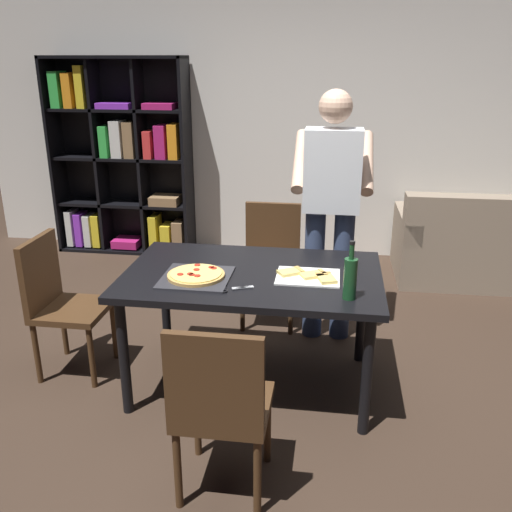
{
  "coord_description": "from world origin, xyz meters",
  "views": [
    {
      "loc": [
        0.45,
        -2.98,
        1.95
      ],
      "look_at": [
        0.0,
        0.15,
        0.8
      ],
      "focal_mm": 38.9,
      "sensor_mm": 36.0,
      "label": 1
    }
  ],
  "objects_px": {
    "dining_table": "(252,285)",
    "chair_near_camera": "(220,402)",
    "kitchen_scissors": "(230,289)",
    "wine_bottle": "(350,277)",
    "chair_left_end": "(59,297)",
    "person_serving_pizza": "(331,203)",
    "pepperoni_pizza_on_tray": "(196,276)",
    "chair_far_side": "(271,256)",
    "couch": "(494,249)",
    "bookshelf": "(124,161)"
  },
  "relations": [
    {
      "from": "person_serving_pizza",
      "to": "kitchen_scissors",
      "type": "bearing_deg",
      "value": -117.21
    },
    {
      "from": "chair_left_end",
      "to": "chair_near_camera",
      "type": "bearing_deg",
      "value": -37.74
    },
    {
      "from": "bookshelf",
      "to": "person_serving_pizza",
      "type": "distance_m",
      "value": 2.68
    },
    {
      "from": "couch",
      "to": "person_serving_pizza",
      "type": "height_order",
      "value": "person_serving_pizza"
    },
    {
      "from": "dining_table",
      "to": "pepperoni_pizza_on_tray",
      "type": "bearing_deg",
      "value": -156.67
    },
    {
      "from": "chair_left_end",
      "to": "pepperoni_pizza_on_tray",
      "type": "bearing_deg",
      "value": -8.03
    },
    {
      "from": "couch",
      "to": "bookshelf",
      "type": "xyz_separation_m",
      "value": [
        -3.58,
        0.39,
        0.63
      ]
    },
    {
      "from": "dining_table",
      "to": "person_serving_pizza",
      "type": "bearing_deg",
      "value": 59.47
    },
    {
      "from": "chair_left_end",
      "to": "kitchen_scissors",
      "type": "relative_size",
      "value": 4.55
    },
    {
      "from": "chair_left_end",
      "to": "person_serving_pizza",
      "type": "height_order",
      "value": "person_serving_pizza"
    },
    {
      "from": "chair_near_camera",
      "to": "pepperoni_pizza_on_tray",
      "type": "xyz_separation_m",
      "value": [
        -0.3,
        0.83,
        0.25
      ]
    },
    {
      "from": "chair_left_end",
      "to": "kitchen_scissors",
      "type": "distance_m",
      "value": 1.21
    },
    {
      "from": "dining_table",
      "to": "wine_bottle",
      "type": "xyz_separation_m",
      "value": [
        0.56,
        -0.29,
        0.2
      ]
    },
    {
      "from": "kitchen_scissors",
      "to": "wine_bottle",
      "type": "bearing_deg",
      "value": -1.92
    },
    {
      "from": "chair_far_side",
      "to": "pepperoni_pizza_on_tray",
      "type": "relative_size",
      "value": 2.32
    },
    {
      "from": "chair_far_side",
      "to": "kitchen_scissors",
      "type": "bearing_deg",
      "value": -93.82
    },
    {
      "from": "pepperoni_pizza_on_tray",
      "to": "kitchen_scissors",
      "type": "distance_m",
      "value": 0.26
    },
    {
      "from": "dining_table",
      "to": "chair_left_end",
      "type": "height_order",
      "value": "chair_left_end"
    },
    {
      "from": "chair_far_side",
      "to": "pepperoni_pizza_on_tray",
      "type": "bearing_deg",
      "value": -105.64
    },
    {
      "from": "couch",
      "to": "kitchen_scissors",
      "type": "relative_size",
      "value": 8.65
    },
    {
      "from": "chair_near_camera",
      "to": "wine_bottle",
      "type": "height_order",
      "value": "wine_bottle"
    },
    {
      "from": "dining_table",
      "to": "person_serving_pizza",
      "type": "xyz_separation_m",
      "value": [
        0.43,
        0.74,
        0.33
      ]
    },
    {
      "from": "dining_table",
      "to": "chair_near_camera",
      "type": "height_order",
      "value": "chair_near_camera"
    },
    {
      "from": "chair_far_side",
      "to": "person_serving_pizza",
      "type": "distance_m",
      "value": 0.69
    },
    {
      "from": "chair_near_camera",
      "to": "couch",
      "type": "relative_size",
      "value": 0.53
    },
    {
      "from": "dining_table",
      "to": "chair_left_end",
      "type": "xyz_separation_m",
      "value": [
        -1.24,
        0.0,
        -0.16
      ]
    },
    {
      "from": "couch",
      "to": "dining_table",
      "type": "bearing_deg",
      "value": -133.73
    },
    {
      "from": "chair_far_side",
      "to": "chair_left_end",
      "type": "relative_size",
      "value": 1.0
    },
    {
      "from": "kitchen_scissors",
      "to": "pepperoni_pizza_on_tray",
      "type": "bearing_deg",
      "value": 148.52
    },
    {
      "from": "chair_far_side",
      "to": "couch",
      "type": "bearing_deg",
      "value": 28.45
    },
    {
      "from": "couch",
      "to": "bookshelf",
      "type": "distance_m",
      "value": 3.66
    },
    {
      "from": "chair_near_camera",
      "to": "pepperoni_pizza_on_tray",
      "type": "distance_m",
      "value": 0.92
    },
    {
      "from": "kitchen_scissors",
      "to": "person_serving_pizza",
      "type": "bearing_deg",
      "value": 62.79
    },
    {
      "from": "couch",
      "to": "wine_bottle",
      "type": "xyz_separation_m",
      "value": [
        -1.34,
        -2.28,
        0.57
      ]
    },
    {
      "from": "pepperoni_pizza_on_tray",
      "to": "kitchen_scissors",
      "type": "xyz_separation_m",
      "value": [
        0.22,
        -0.14,
        -0.01
      ]
    },
    {
      "from": "chair_near_camera",
      "to": "wine_bottle",
      "type": "bearing_deg",
      "value": 50.24
    },
    {
      "from": "couch",
      "to": "chair_left_end",
      "type": "bearing_deg",
      "value": -147.65
    },
    {
      "from": "chair_far_side",
      "to": "bookshelf",
      "type": "relative_size",
      "value": 0.46
    },
    {
      "from": "chair_near_camera",
      "to": "person_serving_pizza",
      "type": "relative_size",
      "value": 0.51
    },
    {
      "from": "dining_table",
      "to": "bookshelf",
      "type": "bearing_deg",
      "value": 125.26
    },
    {
      "from": "chair_near_camera",
      "to": "person_serving_pizza",
      "type": "bearing_deg",
      "value": 75.61
    },
    {
      "from": "wine_bottle",
      "to": "bookshelf",
      "type": "bearing_deg",
      "value": 129.98
    },
    {
      "from": "couch",
      "to": "wine_bottle",
      "type": "distance_m",
      "value": 2.7
    },
    {
      "from": "pepperoni_pizza_on_tray",
      "to": "couch",
      "type": "bearing_deg",
      "value": 43.84
    },
    {
      "from": "chair_near_camera",
      "to": "person_serving_pizza",
      "type": "height_order",
      "value": "person_serving_pizza"
    },
    {
      "from": "chair_far_side",
      "to": "pepperoni_pizza_on_tray",
      "type": "distance_m",
      "value": 1.16
    },
    {
      "from": "dining_table",
      "to": "chair_near_camera",
      "type": "xyz_separation_m",
      "value": [
        -0.0,
        -0.96,
        -0.16
      ]
    },
    {
      "from": "dining_table",
      "to": "pepperoni_pizza_on_tray",
      "type": "distance_m",
      "value": 0.34
    },
    {
      "from": "bookshelf",
      "to": "person_serving_pizza",
      "type": "bearing_deg",
      "value": -37.82
    },
    {
      "from": "dining_table",
      "to": "wine_bottle",
      "type": "relative_size",
      "value": 4.75
    }
  ]
}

